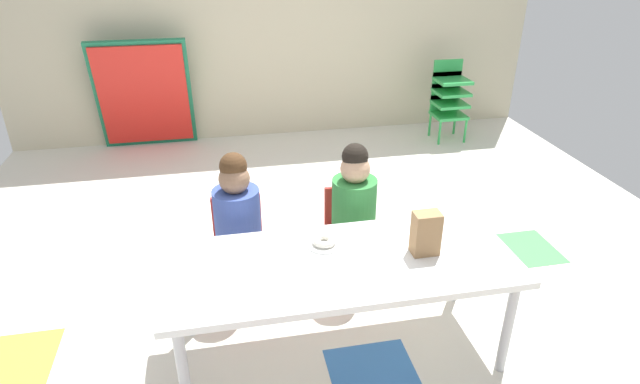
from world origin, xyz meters
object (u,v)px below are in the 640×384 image
craft_table (341,269)px  paper_bag_brown (426,233)px  folded_activity_table (144,95)px  paper_plate_near_edge (324,244)px  kid_chair_green_stack (449,95)px  donut_powdered_on_plate (324,240)px  seated_child_middle_seat (354,203)px  seated_child_near_camera (237,214)px

craft_table → paper_bag_brown: paper_bag_brown is taller
craft_table → folded_activity_table: folded_activity_table is taller
craft_table → paper_plate_near_edge: 0.17m
folded_activity_table → paper_plate_near_edge: folded_activity_table is taller
kid_chair_green_stack → paper_plate_near_edge: kid_chair_green_stack is taller
paper_bag_brown → donut_powdered_on_plate: (-0.47, 0.16, -0.08)m
folded_activity_table → paper_plate_near_edge: bearing=-69.0°
seated_child_middle_seat → paper_plate_near_edge: size_ratio=5.10×
paper_bag_brown → kid_chair_green_stack: bearing=63.9°
craft_table → folded_activity_table: bearing=110.9°
folded_activity_table → paper_bag_brown: 3.56m
donut_powdered_on_plate → kid_chair_green_stack: bearing=55.2°
folded_activity_table → seated_child_near_camera: bearing=-73.9°
kid_chair_green_stack → donut_powdered_on_plate: bearing=-124.8°
craft_table → kid_chair_green_stack: kid_chair_green_stack is taller
craft_table → seated_child_middle_seat: (0.21, 0.57, 0.04)m
seated_child_middle_seat → folded_activity_table: folded_activity_table is taller
paper_bag_brown → craft_table: bearing=178.5°
seated_child_middle_seat → donut_powdered_on_plate: size_ratio=7.66×
seated_child_near_camera → kid_chair_green_stack: bearing=44.8°
folded_activity_table → paper_bag_brown: size_ratio=4.94×
craft_table → seated_child_middle_seat: size_ratio=1.84×
donut_powdered_on_plate → seated_child_near_camera: bearing=134.3°
seated_child_near_camera → donut_powdered_on_plate: (0.41, -0.42, 0.04)m
folded_activity_table → kid_chair_green_stack: bearing=-6.3°
craft_table → seated_child_middle_seat: bearing=69.8°
folded_activity_table → donut_powdered_on_plate: bearing=-69.0°
kid_chair_green_stack → folded_activity_table: 3.03m
paper_plate_near_edge → paper_bag_brown: bearing=-19.3°
craft_table → kid_chair_green_stack: size_ratio=2.11×
seated_child_near_camera → donut_powdered_on_plate: 0.59m
craft_table → seated_child_near_camera: bearing=128.9°
kid_chair_green_stack → paper_bag_brown: (-1.39, -2.84, 0.22)m
kid_chair_green_stack → folded_activity_table: size_ratio=0.74×
craft_table → kid_chair_green_stack: 3.35m
craft_table → folded_activity_table: (-1.21, 3.16, 0.02)m
paper_plate_near_edge → donut_powdered_on_plate: size_ratio=1.50×
seated_child_middle_seat → paper_plate_near_edge: seated_child_middle_seat is taller
kid_chair_green_stack → seated_child_near_camera: bearing=-135.2°
craft_table → donut_powdered_on_plate: donut_powdered_on_plate is taller
seated_child_near_camera → paper_bag_brown: seated_child_near_camera is taller
folded_activity_table → donut_powdered_on_plate: 3.22m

